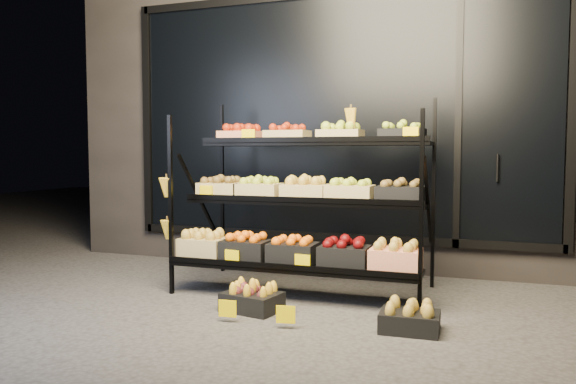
% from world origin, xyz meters
% --- Properties ---
extents(ground, '(24.00, 24.00, 0.00)m').
position_xyz_m(ground, '(0.00, 0.00, 0.00)').
color(ground, '#514F4C').
rests_on(ground, ground).
extents(building, '(6.00, 2.08, 3.50)m').
position_xyz_m(building, '(0.00, 2.59, 1.75)').
color(building, '#2D2826').
rests_on(building, ground).
extents(display_rack, '(2.18, 1.02, 1.69)m').
position_xyz_m(display_rack, '(-0.01, 0.60, 0.79)').
color(display_rack, black).
rests_on(display_rack, ground).
extents(tag_floor_a, '(0.13, 0.01, 0.12)m').
position_xyz_m(tag_floor_a, '(-0.23, -0.40, 0.06)').
color(tag_floor_a, '#FFDA00').
rests_on(tag_floor_a, ground).
extents(tag_floor_b, '(0.13, 0.01, 0.12)m').
position_xyz_m(tag_floor_b, '(0.21, -0.40, 0.06)').
color(tag_floor_b, '#FFDA00').
rests_on(tag_floor_b, ground).
extents(floor_crate_midleft, '(0.46, 0.38, 0.21)m').
position_xyz_m(floor_crate_midleft, '(-0.18, -0.07, 0.10)').
color(floor_crate_midleft, black).
rests_on(floor_crate_midleft, ground).
extents(floor_crate_midright, '(0.36, 0.27, 0.19)m').
position_xyz_m(floor_crate_midright, '(-0.18, -0.05, 0.09)').
color(floor_crate_midright, tan).
rests_on(floor_crate_midright, ground).
extents(floor_crate_right, '(0.39, 0.29, 0.20)m').
position_xyz_m(floor_crate_right, '(1.00, -0.17, 0.09)').
color(floor_crate_right, black).
rests_on(floor_crate_right, ground).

